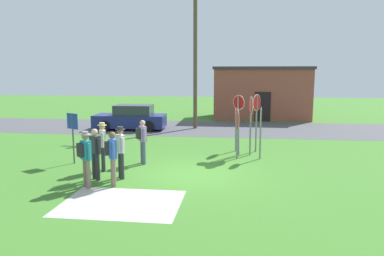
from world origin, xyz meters
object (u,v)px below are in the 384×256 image
Objects in this scene: stop_sign_far_back at (257,113)px; person_near_signs at (95,151)px; stop_sign_rear_right at (251,115)px; stop_sign_rear_left at (237,125)px; person_in_blue at (112,155)px; parked_car_on_street at (131,118)px; stop_sign_center_cluster at (261,124)px; stop_sign_nearest at (236,120)px; stop_sign_tallest at (239,116)px; utility_pole at (195,53)px; person_in_dark_shirt at (103,144)px; person_holding_notes at (121,149)px; person_on_left at (142,139)px; person_with_sunhat at (85,155)px; info_panel_leftmost at (73,129)px.

person_near_signs is (-5.39, -4.99, -0.78)m from stop_sign_far_back.
stop_sign_rear_right is 0.95m from stop_sign_rear_left.
stop_sign_far_back is 1.50× the size of person_near_signs.
person_in_blue is (-4.36, -4.78, -0.72)m from stop_sign_rear_right.
stop_sign_far_back is at bearing -36.85° from parked_car_on_street.
stop_sign_rear_right reaches higher than person_near_signs.
stop_sign_center_cluster is at bearing 41.07° from person_in_blue.
stop_sign_rear_right is 1.47× the size of person_in_blue.
stop_sign_nearest is 0.86m from stop_sign_tallest.
stop_sign_rear_left is (-0.93, -0.06, -0.06)m from stop_sign_center_cluster.
utility_pole is at bearing 13.62° from parked_car_on_street.
person_in_dark_shirt is (-4.67, -3.87, -0.43)m from stop_sign_nearest.
stop_sign_rear_right is 1.43× the size of person_in_dark_shirt.
stop_sign_nearest is 6.72m from person_near_signs.
stop_sign_nearest reaches higher than person_holding_notes.
person_near_signs is at bearing -113.45° from person_on_left.
person_with_sunhat reaches higher than parked_car_on_street.
stop_sign_center_cluster is 1.26× the size of person_near_signs.
stop_sign_tallest reaches higher than person_in_blue.
stop_sign_rear_left is at bearing -71.62° from utility_pole.
info_panel_leftmost reaches higher than person_near_signs.
stop_sign_center_cluster is at bearing -54.43° from stop_sign_nearest.
person_holding_notes is at bearing -75.26° from parked_car_on_street.
utility_pole is 5.62m from parked_car_on_street.
stop_sign_center_cluster is at bearing 3.45° from stop_sign_rear_left.
person_on_left is at bearing 66.55° from person_near_signs.
person_on_left is (0.97, 2.24, 0.03)m from person_near_signs.
person_with_sunhat is (-4.53, -4.37, -0.38)m from stop_sign_rear_left.
person_holding_notes is (-3.79, -3.27, -0.40)m from stop_sign_rear_left.
stop_sign_tallest is at bearing 19.24° from info_panel_leftmost.
stop_sign_center_cluster reaches higher than person_in_blue.
stop_sign_center_cluster is 5.80m from person_holding_notes.
person_near_signs is (-0.03, 0.84, -0.06)m from person_with_sunhat.
person_near_signs is at bearing -137.96° from stop_sign_tallest.
person_holding_notes is 1.32m from person_with_sunhat.
stop_sign_rear_left is 1.71m from stop_sign_far_back.
stop_sign_far_back reaches higher than person_in_dark_shirt.
stop_sign_center_cluster is 1.09× the size of info_panel_leftmost.
stop_sign_rear_left is 5.33m from person_in_dark_shirt.
parked_car_on_street is 11.33m from person_in_blue.
stop_sign_rear_left is 5.03m from person_holding_notes.
person_near_signs is (-4.61, -4.15, -0.73)m from stop_sign_tallest.
person_in_blue is (0.75, -0.54, 0.03)m from person_near_signs.
stop_sign_nearest reaches higher than parked_car_on_street.
stop_sign_rear_left is at bearing 40.79° from person_holding_notes.
stop_sign_far_back is at bearing 60.32° from stop_sign_rear_left.
stop_sign_center_cluster reaches higher than stop_sign_nearest.
utility_pole is 3.52× the size of stop_sign_far_back.
person_with_sunhat reaches higher than person_in_blue.
person_on_left is (-0.98, -9.16, -3.67)m from utility_pole.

